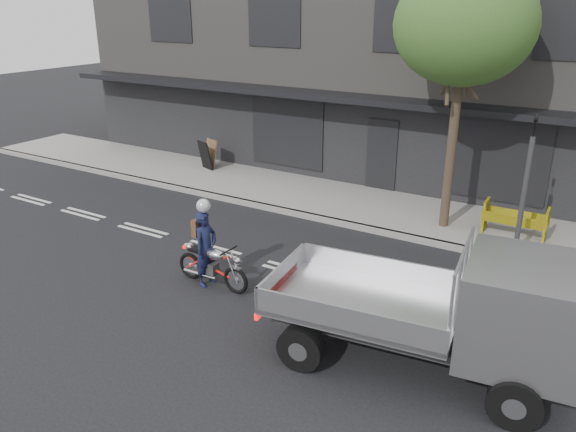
# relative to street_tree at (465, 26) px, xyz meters

# --- Properties ---
(ground) EXTENTS (80.00, 80.00, 0.00)m
(ground) POSITION_rel_street_tree_xyz_m (-2.20, -4.20, -5.28)
(ground) COLOR black
(ground) RESTS_ON ground
(sidewalk) EXTENTS (32.00, 3.20, 0.15)m
(sidewalk) POSITION_rel_street_tree_xyz_m (-2.20, 0.50, -5.20)
(sidewalk) COLOR gray
(sidewalk) RESTS_ON ground
(kerb) EXTENTS (32.00, 0.20, 0.15)m
(kerb) POSITION_rel_street_tree_xyz_m (-2.20, -1.10, -5.20)
(kerb) COLOR gray
(kerb) RESTS_ON ground
(building_main) EXTENTS (26.00, 10.00, 8.00)m
(building_main) POSITION_rel_street_tree_xyz_m (-2.20, 7.10, -1.28)
(building_main) COLOR slate
(building_main) RESTS_ON ground
(street_tree) EXTENTS (3.40, 3.40, 6.74)m
(street_tree) POSITION_rel_street_tree_xyz_m (0.00, 0.00, 0.00)
(street_tree) COLOR #382B21
(street_tree) RESTS_ON ground
(traffic_light_pole) EXTENTS (0.12, 0.12, 3.50)m
(traffic_light_pole) POSITION_rel_street_tree_xyz_m (2.00, -0.85, -3.63)
(traffic_light_pole) COLOR #2D2D30
(traffic_light_pole) RESTS_ON ground
(motorcycle) EXTENTS (1.91, 0.55, 0.98)m
(motorcycle) POSITION_rel_street_tree_xyz_m (-3.40, -5.70, -4.77)
(motorcycle) COLOR black
(motorcycle) RESTS_ON ground
(rider) EXTENTS (0.42, 0.63, 1.69)m
(rider) POSITION_rel_street_tree_xyz_m (-3.55, -5.70, -4.43)
(rider) COLOR #15193A
(rider) RESTS_ON ground
(flatbed_ute) EXTENTS (5.19, 2.58, 2.32)m
(flatbed_ute) POSITION_rel_street_tree_xyz_m (2.46, -6.05, -3.96)
(flatbed_ute) COLOR black
(flatbed_ute) RESTS_ON ground
(construction_barrier) EXTENTS (1.60, 0.66, 0.89)m
(construction_barrier) POSITION_rel_street_tree_xyz_m (1.74, 0.03, -4.68)
(construction_barrier) COLOR yellow
(construction_barrier) RESTS_ON sidewalk
(sandwich_board) EXTENTS (0.76, 0.63, 1.03)m
(sandwich_board) POSITION_rel_street_tree_xyz_m (-8.93, 0.91, -4.61)
(sandwich_board) COLOR black
(sandwich_board) RESTS_ON sidewalk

